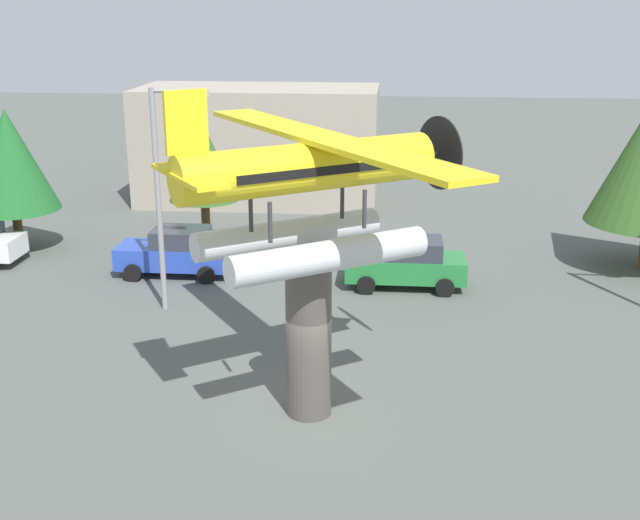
{
  "coord_description": "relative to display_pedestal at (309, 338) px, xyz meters",
  "views": [
    {
      "loc": [
        1.86,
        -17.52,
        9.64
      ],
      "look_at": [
        0.0,
        3.0,
        2.98
      ],
      "focal_mm": 44.88,
      "sensor_mm": 36.0,
      "label": 1
    }
  ],
  "objects": [
    {
      "name": "storefront_building",
      "position": [
        -4.79,
        22.0,
        0.85
      ],
      "size": [
        11.81,
        5.58,
        5.67
      ],
      "primitive_type": "cube",
      "color": "#9E9384",
      "rests_on": "ground"
    },
    {
      "name": "streetlight_primary",
      "position": [
        -5.24,
        6.52,
        2.23
      ],
      "size": [
        1.84,
        0.28,
        7.18
      ],
      "color": "gray",
      "rests_on": "ground"
    },
    {
      "name": "car_far_green",
      "position": [
        2.51,
        9.41,
        -1.11
      ],
      "size": [
        4.2,
        2.02,
        1.76
      ],
      "rotation": [
        0.0,
        0.0,
        3.14
      ],
      "color": "#237A38",
      "rests_on": "ground"
    },
    {
      "name": "tree_east",
      "position": [
        -5.62,
        13.41,
        1.6
      ],
      "size": [
        2.83,
        2.83,
        5.18
      ],
      "color": "brown",
      "rests_on": "ground"
    },
    {
      "name": "tree_west",
      "position": [
        -13.12,
        12.38,
        1.73
      ],
      "size": [
        3.6,
        3.6,
        5.72
      ],
      "color": "brown",
      "rests_on": "ground"
    },
    {
      "name": "floatplane_monument",
      "position": [
        0.11,
        0.07,
        3.66
      ],
      "size": [
        7.11,
        9.21,
        4.0
      ],
      "rotation": [
        0.0,
        0.0,
        0.6
      ],
      "color": "silver",
      "rests_on": "display_pedestal"
    },
    {
      "name": "display_pedestal",
      "position": [
        0.0,
        0.0,
        0.0
      ],
      "size": [
        1.1,
        1.1,
        3.98
      ],
      "primitive_type": "cylinder",
      "color": "#4C4742",
      "rests_on": "ground"
    },
    {
      "name": "ground_plane",
      "position": [
        0.0,
        0.0,
        -1.99
      ],
      "size": [
        140.0,
        140.0,
        0.0
      ],
      "primitive_type": "plane",
      "color": "#515651"
    },
    {
      "name": "car_mid_blue",
      "position": [
        -5.95,
        9.99,
        -1.11
      ],
      "size": [
        4.2,
        2.02,
        1.76
      ],
      "rotation": [
        0.0,
        0.0,
        3.14
      ],
      "color": "#2847B7",
      "rests_on": "ground"
    }
  ]
}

